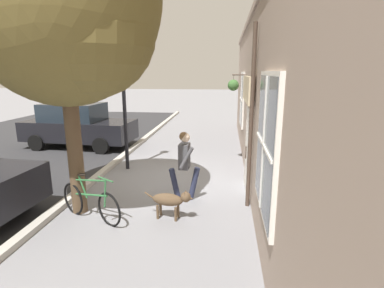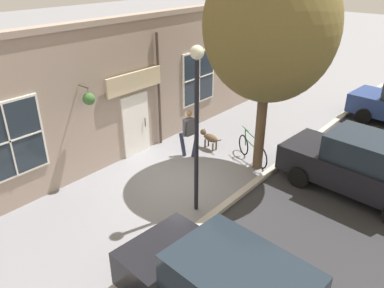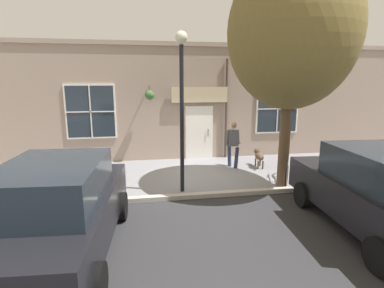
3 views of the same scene
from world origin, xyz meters
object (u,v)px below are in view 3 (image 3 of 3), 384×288
(street_tree_by_curb, at_px, (290,38))
(parked_car_nearest_curb, at_px, (58,210))
(dog_on_leash, at_px, (259,156))
(street_lamp, at_px, (182,88))
(pedestrian_walking, at_px, (233,141))
(leaning_bicycle, at_px, (285,169))
(parked_car_mid_block, at_px, (379,192))

(street_tree_by_curb, bearing_deg, parked_car_nearest_curb, -62.29)
(dog_on_leash, relative_size, street_lamp, 0.24)
(street_lamp, bearing_deg, street_tree_by_curb, 91.03)
(pedestrian_walking, distance_m, street_lamp, 3.54)
(leaning_bicycle, xyz_separation_m, street_lamp, (0.33, -3.28, 2.49))
(pedestrian_walking, relative_size, street_tree_by_curb, 0.26)
(parked_car_nearest_curb, bearing_deg, street_lamp, 138.37)
(leaning_bicycle, bearing_deg, parked_car_mid_block, 4.75)
(street_lamp, bearing_deg, dog_on_leash, 122.47)
(leaning_bicycle, distance_m, street_lamp, 4.13)
(leaning_bicycle, height_order, parked_car_nearest_curb, parked_car_nearest_curb)
(pedestrian_walking, distance_m, leaning_bicycle, 2.20)
(dog_on_leash, height_order, street_tree_by_curb, street_tree_by_curb)
(dog_on_leash, bearing_deg, leaning_bicycle, 7.28)
(pedestrian_walking, xyz_separation_m, parked_car_nearest_curb, (4.96, -4.68, -0.10))
(dog_on_leash, xyz_separation_m, parked_car_mid_block, (4.97, 0.49, 0.47))
(street_tree_by_curb, distance_m, street_lamp, 3.29)
(pedestrian_walking, relative_size, parked_car_mid_block, 0.37)
(leaning_bicycle, bearing_deg, parked_car_nearest_curb, -61.30)
(leaning_bicycle, distance_m, parked_car_nearest_curb, 6.65)
(street_lamp, bearing_deg, leaning_bicycle, 95.68)
(parked_car_mid_block, bearing_deg, leaning_bicycle, -175.25)
(parked_car_nearest_curb, relative_size, street_lamp, 1.02)
(pedestrian_walking, bearing_deg, dog_on_leash, 80.65)
(street_lamp, bearing_deg, parked_car_mid_block, 49.64)
(street_tree_by_curb, distance_m, parked_car_mid_block, 4.56)
(leaning_bicycle, relative_size, street_lamp, 0.37)
(street_tree_by_curb, xyz_separation_m, street_lamp, (0.05, -3.00, -1.33))
(dog_on_leash, distance_m, parked_car_mid_block, 5.02)
(street_tree_by_curb, relative_size, parked_car_mid_block, 1.46)
(street_lamp, bearing_deg, pedestrian_walking, 134.63)
(dog_on_leash, relative_size, parked_car_mid_block, 0.24)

